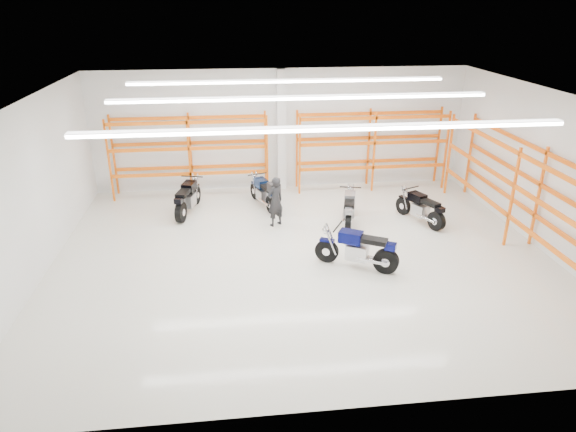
{
  "coord_description": "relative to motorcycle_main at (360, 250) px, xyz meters",
  "views": [
    {
      "loc": [
        -1.92,
        -12.96,
        6.78
      ],
      "look_at": [
        -0.36,
        0.5,
        1.04
      ],
      "focal_mm": 32.0,
      "sensor_mm": 36.0,
      "label": 1
    }
  ],
  "objects": [
    {
      "name": "room_shell",
      "position": [
        -1.44,
        0.91,
        2.74
      ],
      "size": [
        14.02,
        12.02,
        4.51
      ],
      "color": "silver",
      "rests_on": "ground"
    },
    {
      "name": "motorcycle_back_b",
      "position": [
        -2.22,
        4.71,
        0.01
      ],
      "size": [
        1.04,
        2.17,
        1.14
      ],
      "color": "black",
      "rests_on": "ground"
    },
    {
      "name": "pallet_racking_back_right",
      "position": [
        1.96,
        6.37,
        1.25
      ],
      "size": [
        5.67,
        0.87,
        3.0
      ],
      "color": "#FA6900",
      "rests_on": "ground"
    },
    {
      "name": "standing_man",
      "position": [
        -2.0,
        3.14,
        0.28
      ],
      "size": [
        0.71,
        0.65,
        1.63
      ],
      "primitive_type": "imported",
      "rotation": [
        0.0,
        0.0,
        3.71
      ],
      "color": "black",
      "rests_on": "ground"
    },
    {
      "name": "ground",
      "position": [
        -1.44,
        0.89,
        -0.54
      ],
      "size": [
        14.0,
        14.0,
        0.0
      ],
      "primitive_type": "plane",
      "color": "beige",
      "rests_on": "ground"
    },
    {
      "name": "motorcycle_back_d",
      "position": [
        2.75,
        2.76,
        -0.05
      ],
      "size": [
        1.06,
        2.01,
        1.05
      ],
      "color": "black",
      "rests_on": "ground"
    },
    {
      "name": "pallet_racking_side",
      "position": [
        5.04,
        0.89,
        1.28
      ],
      "size": [
        0.87,
        9.07,
        3.0
      ],
      "color": "#FA6900",
      "rests_on": "ground"
    },
    {
      "name": "motorcycle_back_c",
      "position": [
        0.39,
        3.02,
        -0.04
      ],
      "size": [
        0.89,
        2.11,
        1.06
      ],
      "color": "black",
      "rests_on": "ground"
    },
    {
      "name": "pallet_racking_back_left",
      "position": [
        -4.84,
        6.37,
        1.25
      ],
      "size": [
        5.67,
        0.87,
        3.0
      ],
      "color": "#FA6900",
      "rests_on": "ground"
    },
    {
      "name": "motorcycle_main",
      "position": [
        0.0,
        0.0,
        0.0
      ],
      "size": [
        2.12,
        1.27,
        1.15
      ],
      "color": "black",
      "rests_on": "ground"
    },
    {
      "name": "structural_column",
      "position": [
        -1.44,
        6.71,
        1.71
      ],
      "size": [
        0.32,
        0.32,
        4.5
      ],
      "primitive_type": "cube",
      "color": "white",
      "rests_on": "ground"
    },
    {
      "name": "motorcycle_back_a",
      "position": [
        -4.89,
        4.45,
        -0.0
      ],
      "size": [
        0.96,
        2.29,
        1.14
      ],
      "color": "black",
      "rests_on": "ground"
    }
  ]
}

